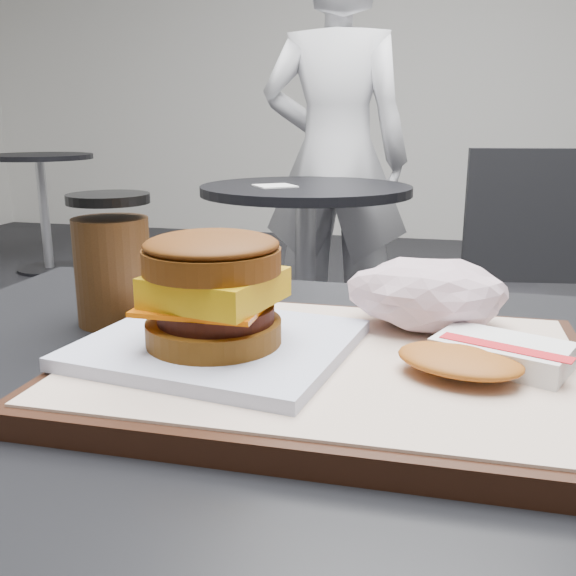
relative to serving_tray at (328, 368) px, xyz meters
The scene contains 10 objects.
serving_tray is the anchor object (origin of this frame).
breakfast_sandwich 0.10m from the serving_tray, 169.33° to the right, with size 0.21×0.20×0.09m.
hash_brown 0.11m from the serving_tray, ahead, with size 0.13×0.12×0.02m.
crumpled_wrapper 0.12m from the serving_tray, 52.20° to the left, with size 0.13×0.10×0.06m, color silver, non-canonical shape.
coffee_cup 0.25m from the serving_tray, 157.31° to the left, with size 0.08×0.08×0.12m.
neighbor_table 1.70m from the serving_tray, 102.50° to the left, with size 0.70×0.70×0.75m.
napkin 1.65m from the serving_tray, 106.02° to the left, with size 0.12×0.12×0.00m, color white.
neighbor_chair 1.62m from the serving_tray, 82.02° to the left, with size 0.63×0.48×0.88m.
patron 2.15m from the serving_tray, 99.29° to the left, with size 0.59×0.39×1.61m, color silver.
bg_table_mid 4.01m from the serving_tray, 127.07° to the left, with size 0.66×0.66×0.75m.
Camera 1 is at (0.09, -0.44, 0.96)m, focal length 40.00 mm.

